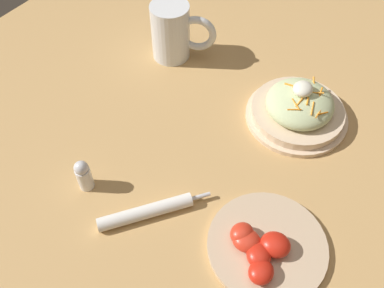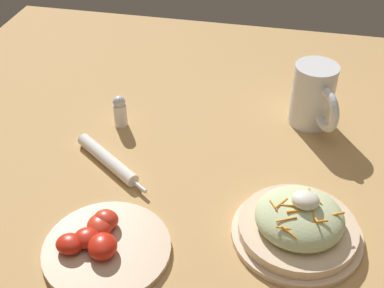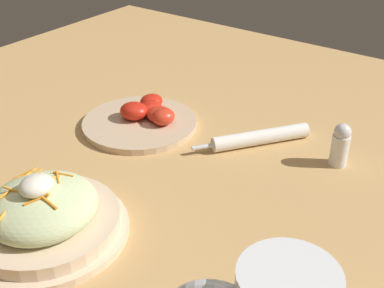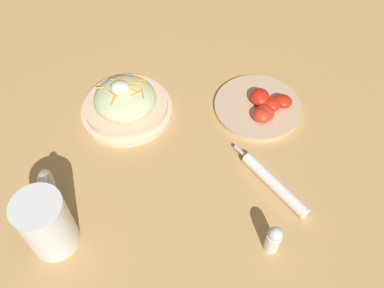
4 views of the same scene
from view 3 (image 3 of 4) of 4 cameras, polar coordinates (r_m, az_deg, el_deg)
name	(u,v)px [view 3 (image 3 of 4)]	position (r m, az deg, el deg)	size (l,w,h in m)	color
ground_plane	(165,195)	(0.73, -3.02, -5.79)	(1.43, 1.43, 0.00)	tan
salad_plate	(44,216)	(0.67, -16.34, -7.74)	(0.21, 0.21, 0.09)	beige
napkin_roll	(260,137)	(0.85, 7.62, 0.75)	(0.17, 0.13, 0.02)	white
tomato_plate	(143,119)	(0.91, -5.48, 2.85)	(0.20, 0.20, 0.04)	#D1B28E
salt_shaker	(340,144)	(0.81, 16.34, -0.05)	(0.03, 0.03, 0.07)	white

